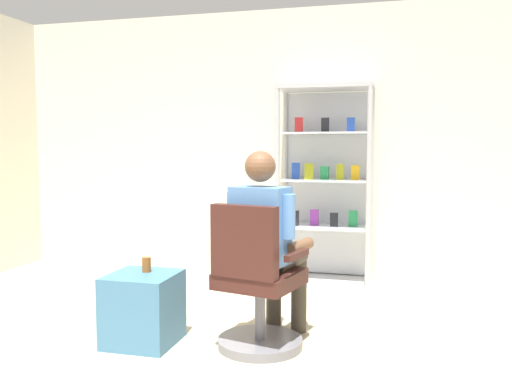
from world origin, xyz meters
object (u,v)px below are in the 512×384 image
Objects in this scene: storage_crate at (143,309)px; tea_glass at (146,265)px; office_chair at (256,290)px; seated_shopkeeper at (268,238)px; display_cabinet_main at (325,184)px.

tea_glass reaches higher than storage_crate.
office_chair is 2.03× the size of storage_crate.
seated_shopkeeper is at bearing 11.87° from tea_glass.
seated_shopkeeper reaches higher than office_chair.
display_cabinet_main is 2.32m from storage_crate.
seated_shopkeeper is at bearing -95.30° from display_cabinet_main.
display_cabinet_main is at bearing 63.31° from tea_glass.
seated_shopkeeper is (0.04, 0.16, 0.32)m from office_chair.
office_chair is 0.74× the size of seated_shopkeeper.
display_cabinet_main reaches higher than storage_crate.
tea_glass is (-0.76, -0.01, 0.13)m from office_chair.
display_cabinet_main is 1.47× the size of seated_shopkeeper.
display_cabinet_main is 2.00m from office_chair.
seated_shopkeeper is 0.84m from tea_glass.
storage_crate is at bearing -164.27° from seated_shopkeeper.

